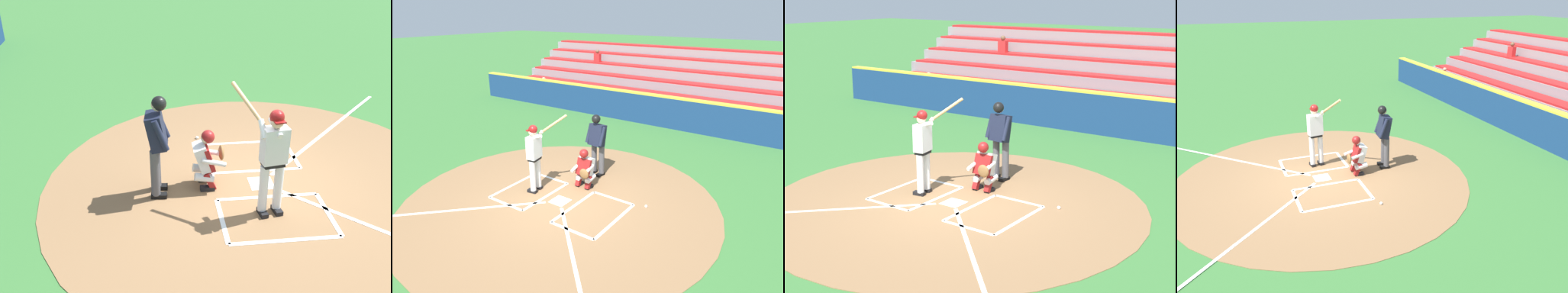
% 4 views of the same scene
% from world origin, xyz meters
% --- Properties ---
extents(ground_plane, '(120.00, 120.00, 0.00)m').
position_xyz_m(ground_plane, '(0.00, 0.00, 0.00)').
color(ground_plane, '#387033').
extents(dirt_circle, '(8.00, 8.00, 0.01)m').
position_xyz_m(dirt_circle, '(0.00, 0.00, 0.01)').
color(dirt_circle, olive).
rests_on(dirt_circle, ground).
extents(home_plate_and_chalk, '(7.93, 4.91, 0.01)m').
position_xyz_m(home_plate_and_chalk, '(0.00, 0.88, 0.01)').
color(home_plate_and_chalk, white).
rests_on(home_plate_and_chalk, dirt_circle).
extents(batter, '(0.87, 0.83, 2.13)m').
position_xyz_m(batter, '(0.88, -0.10, 1.10)').
color(batter, white).
rests_on(batter, ground).
extents(catcher, '(0.59, 0.60, 1.13)m').
position_xyz_m(catcher, '(-0.06, -1.02, 0.59)').
color(catcher, black).
rests_on(catcher, ground).
extents(plate_umpire, '(0.60, 0.45, 1.86)m').
position_xyz_m(plate_umpire, '(0.11, -1.89, 1.08)').
color(plate_umpire, '#4C4C51').
rests_on(plate_umpire, ground).
extents(baseball, '(0.07, 0.07, 0.07)m').
position_xyz_m(baseball, '(-1.96, -0.97, 0.04)').
color(baseball, white).
rests_on(baseball, ground).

